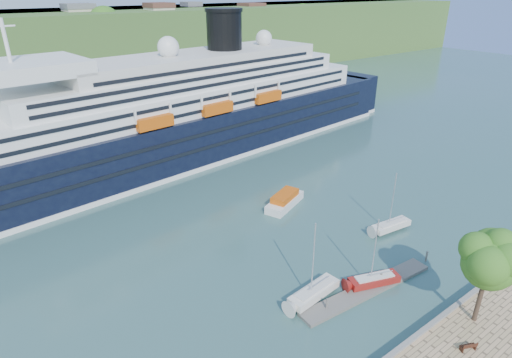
{
  "coord_description": "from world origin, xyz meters",
  "views": [
    {
      "loc": [
        -34.43,
        -15.75,
        32.01
      ],
      "look_at": [
        0.15,
        30.0,
        5.87
      ],
      "focal_mm": 30.0,
      "sensor_mm": 36.0,
      "label": 1
    }
  ],
  "objects": [
    {
      "name": "sailboat_white_near",
      "position": [
        -6.49,
        10.56,
        4.77
      ],
      "size": [
        7.55,
        2.76,
        9.54
      ],
      "primitive_type": null,
      "rotation": [
        0.0,
        0.0,
        0.1
      ],
      "color": "silver",
      "rests_on": "ground"
    },
    {
      "name": "park_bench",
      "position": [
        -0.86,
        -4.01,
        1.52
      ],
      "size": [
        1.75,
        1.26,
        1.04
      ],
      "primitive_type": null,
      "rotation": [
        0.0,
        0.0,
        -0.41
      ],
      "color": "#482114",
      "rests_on": "promenade"
    },
    {
      "name": "floating_pontoon",
      "position": [
        -0.57,
        7.85,
        0.21
      ],
      "size": [
        18.63,
        3.72,
        0.41
      ],
      "primitive_type": null,
      "rotation": [
        0.0,
        0.0,
        -0.08
      ],
      "color": "slate",
      "rests_on": "ground"
    },
    {
      "name": "ground",
      "position": [
        0.0,
        0.0,
        0.0
      ],
      "size": [
        400.0,
        400.0,
        0.0
      ],
      "primitive_type": "plane",
      "color": "#315753",
      "rests_on": "ground"
    },
    {
      "name": "sailboat_red",
      "position": [
        0.65,
        8.01,
        4.32
      ],
      "size": [
        6.92,
        4.02,
        8.64
      ],
      "primitive_type": null,
      "rotation": [
        0.0,
        0.0,
        -0.35
      ],
      "color": "maroon",
      "rests_on": "ground"
    },
    {
      "name": "quay_coping",
      "position": [
        0.0,
        -0.2,
        1.15
      ],
      "size": [
        220.0,
        0.5,
        0.3
      ],
      "primitive_type": "cube",
      "color": "slate",
      "rests_on": "promenade"
    },
    {
      "name": "sailboat_white_far",
      "position": [
        12.5,
        14.48,
        4.34
      ],
      "size": [
        6.9,
        2.71,
        8.68
      ],
      "primitive_type": null,
      "rotation": [
        0.0,
        0.0,
        -0.13
      ],
      "color": "silver",
      "rests_on": "ground"
    },
    {
      "name": "tender_launch",
      "position": [
        5.33,
        29.32,
        1.13
      ],
      "size": [
        8.64,
        5.66,
        2.26
      ],
      "primitive_type": null,
      "rotation": [
        0.0,
        0.0,
        0.38
      ],
      "color": "#C34E0B",
      "rests_on": "ground"
    },
    {
      "name": "cruise_ship",
      "position": [
        1.35,
        58.01,
        13.98
      ],
      "size": [
        125.71,
        30.38,
        27.96
      ],
      "primitive_type": null,
      "rotation": [
        0.0,
        0.0,
        0.1
      ],
      "color": "black",
      "rests_on": "ground"
    },
    {
      "name": "promenade_tree",
      "position": [
        3.48,
        -2.34,
        6.57
      ],
      "size": [
        6.72,
        6.72,
        11.14
      ],
      "primitive_type": null,
      "color": "#356C1C",
      "rests_on": "promenade"
    },
    {
      "name": "far_hillside",
      "position": [
        0.0,
        145.0,
        12.0
      ],
      "size": [
        400.0,
        50.0,
        24.0
      ],
      "primitive_type": "cube",
      "color": "#2E5120",
      "rests_on": "ground"
    }
  ]
}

